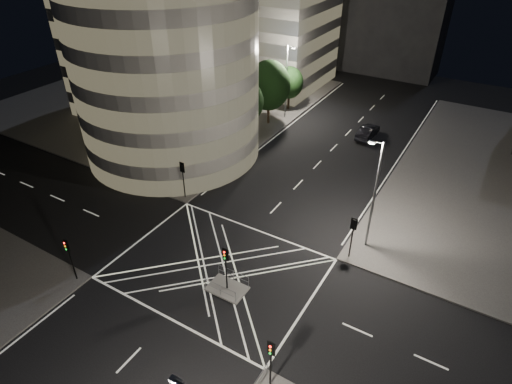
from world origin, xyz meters
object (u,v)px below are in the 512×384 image
Objects in this scene: traffic_signal_island at (226,261)px; street_lamp_right_far at (374,193)px; street_lamp_left_near at (207,128)px; traffic_signal_nl at (69,252)px; sedan at (368,132)px; central_island at (227,289)px; traffic_signal_nr at (271,356)px; street_lamp_left_far at (287,80)px; traffic_signal_fr at (353,231)px; traffic_signal_fl at (183,173)px.

traffic_signal_island is 13.13m from street_lamp_right_far.
street_lamp_left_near is at bearing 170.97° from street_lamp_right_far.
traffic_signal_nl is 38.50m from sedan.
traffic_signal_island is at bearing 0.00° from central_island.
central_island is 0.62× the size of sedan.
street_lamp_right_far reaches higher than traffic_signal_nr.
street_lamp_left_near is 1.00× the size of street_lamp_left_far.
sedan is (0.57, 31.42, 0.72)m from central_island.
sedan is at bearing 105.08° from traffic_signal_fr.
street_lamp_right_far is (18.24, 2.20, 2.63)m from traffic_signal_fl.
traffic_signal_fl is at bearing -173.12° from street_lamp_right_far.
traffic_signal_nl is at bearing 180.00° from traffic_signal_nr.
traffic_signal_fr is (17.60, 13.60, 0.00)m from traffic_signal_nl.
traffic_signal_fr is at bearing 0.00° from traffic_signal_fl.
sedan is at bearing -0.38° from street_lamp_left_far.
street_lamp_left_near is at bearing 164.08° from traffic_signal_fr.
traffic_signal_nr is at bearing -90.00° from traffic_signal_fr.
traffic_signal_fr is 0.40× the size of street_lamp_right_far.
traffic_signal_fl is at bearing 90.00° from traffic_signal_nl.
street_lamp_right_far is at bearing 110.07° from sedan.
traffic_signal_island is 17.89m from street_lamp_left_near.
traffic_signal_fr reaches higher than central_island.
sedan is (-6.23, 23.12, -2.11)m from traffic_signal_fr.
traffic_signal_fl is 13.62m from traffic_signal_island.
street_lamp_right_far is (0.64, 15.80, 2.63)m from traffic_signal_nr.
traffic_signal_nl is 24.27m from street_lamp_right_far.
sedan reaches higher than central_island.
street_lamp_right_far reaches higher than sedan.
traffic_signal_island is (-6.80, -8.30, 0.00)m from traffic_signal_fr.
traffic_signal_nr is (6.80, -5.30, 2.84)m from central_island.
traffic_signal_nr is 16.03m from street_lamp_right_far.
traffic_signal_nr and traffic_signal_island have the same top height.
street_lamp_left_far is 1.00× the size of street_lamp_right_far.
traffic_signal_nr is at bearing -37.69° from traffic_signal_fl.
street_lamp_left_far is (-11.44, 31.50, 2.63)m from traffic_signal_island.
traffic_signal_nr is at bearing 0.00° from traffic_signal_nl.
street_lamp_right_far reaches higher than traffic_signal_nl.
street_lamp_left_far is at bearing 109.95° from traffic_signal_island.
street_lamp_right_far is at bearing 6.88° from traffic_signal_fl.
traffic_signal_nl is (0.00, -13.60, 0.00)m from traffic_signal_fl.
traffic_signal_island is at bearing -70.05° from street_lamp_left_far.
street_lamp_left_far reaches higher than central_island.
traffic_signal_fr is 0.40× the size of street_lamp_left_near.
sedan is at bearing 56.18° from street_lamp_left_near.
traffic_signal_nr is at bearing -63.64° from street_lamp_left_far.
street_lamp_left_far reaches higher than traffic_signal_fl.
traffic_signal_nl is 17.60m from traffic_signal_nr.
street_lamp_left_near is 18.00m from street_lamp_left_far.
central_island is 9.08m from traffic_signal_nr.
street_lamp_left_far is (-18.24, 23.20, 2.63)m from traffic_signal_fr.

